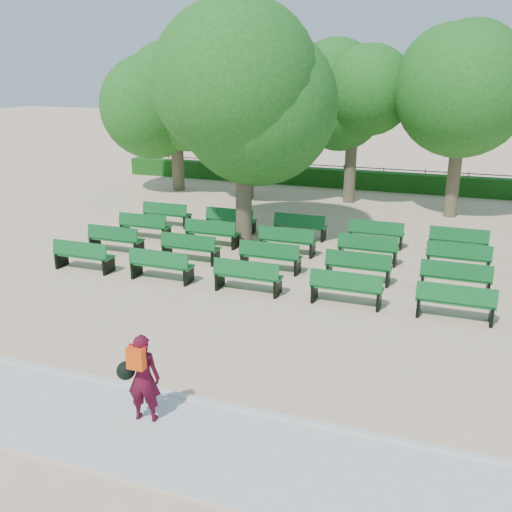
{
  "coord_description": "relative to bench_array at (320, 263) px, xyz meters",
  "views": [
    {
      "loc": [
        4.48,
        -14.4,
        5.83
      ],
      "look_at": [
        -0.29,
        -1.0,
        1.1
      ],
      "focal_mm": 40.0,
      "sensor_mm": 36.0,
      "label": 1
    }
  ],
  "objects": [
    {
      "name": "curb",
      "position": [
        -0.79,
        -8.09,
        -0.05
      ],
      "size": [
        30.0,
        0.12,
        0.1
      ],
      "primitive_type": "cube",
      "color": "silver",
      "rests_on": "ground"
    },
    {
      "name": "bench_array",
      "position": [
        0.0,
        0.0,
        0.0
      ],
      "size": [
        1.87,
        0.67,
        1.16
      ],
      "rotation": [
        0.0,
        0.0,
        0.06
      ],
      "color": "#105F26",
      "rests_on": "ground"
    },
    {
      "name": "tree_among",
      "position": [
        -3.05,
        1.44,
        4.73
      ],
      "size": [
        5.11,
        5.11,
        7.16
      ],
      "color": "brown",
      "rests_on": "ground"
    },
    {
      "name": "paving",
      "position": [
        -0.79,
        -9.24,
        -0.07
      ],
      "size": [
        30.0,
        2.2,
        0.06
      ],
      "primitive_type": "cube",
      "color": "silver",
      "rests_on": "ground"
    },
    {
      "name": "hedge",
      "position": [
        -0.79,
        12.16,
        0.35
      ],
      "size": [
        26.0,
        0.7,
        0.9
      ],
      "primitive_type": "cube",
      "color": "#175115",
      "rests_on": "ground"
    },
    {
      "name": "person",
      "position": [
        -0.96,
        -8.92,
        0.79
      ],
      "size": [
        0.78,
        0.49,
        1.59
      ],
      "rotation": [
        0.0,
        0.0,
        3.32
      ],
      "color": "#4F0B1F",
      "rests_on": "ground"
    },
    {
      "name": "tree_line",
      "position": [
        -0.79,
        8.16,
        -0.1
      ],
      "size": [
        21.8,
        6.8,
        7.04
      ],
      "primitive_type": null,
      "color": "#20671D",
      "rests_on": "ground"
    },
    {
      "name": "fence",
      "position": [
        -0.79,
        12.56,
        -0.1
      ],
      "size": [
        26.0,
        0.1,
        1.02
      ],
      "primitive_type": null,
      "color": "black",
      "rests_on": "ground"
    },
    {
      "name": "ground",
      "position": [
        -0.79,
        -1.84,
        -0.1
      ],
      "size": [
        120.0,
        120.0,
        0.0
      ],
      "primitive_type": "plane",
      "color": "#D8B18F"
    }
  ]
}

